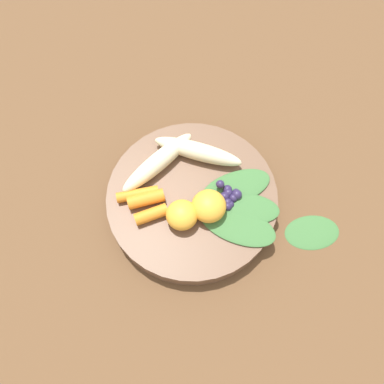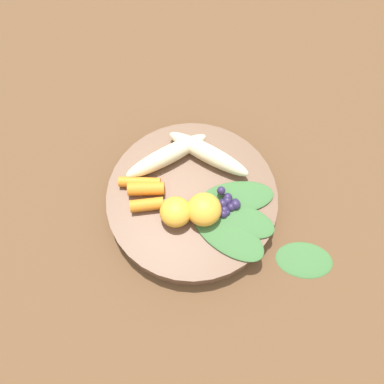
{
  "view_description": "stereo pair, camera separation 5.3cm",
  "coord_description": "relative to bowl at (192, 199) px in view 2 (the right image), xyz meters",
  "views": [
    {
      "loc": [
        0.22,
        0.03,
        0.53
      ],
      "look_at": [
        0.0,
        0.0,
        0.04
      ],
      "focal_mm": 35.32,
      "sensor_mm": 36.0,
      "label": 1
    },
    {
      "loc": [
        0.2,
        0.08,
        0.53
      ],
      "look_at": [
        0.0,
        0.0,
        0.04
      ],
      "focal_mm": 35.32,
      "sensor_mm": 36.0,
      "label": 2
    }
  ],
  "objects": [
    {
      "name": "ground_plane",
      "position": [
        0.0,
        0.0,
        -0.02
      ],
      "size": [
        2.4,
        2.4,
        0.0
      ],
      "primitive_type": "plane",
      "color": "brown"
    },
    {
      "name": "bowl",
      "position": [
        0.0,
        0.0,
        0.0
      ],
      "size": [
        0.25,
        0.25,
        0.03
      ],
      "primitive_type": "cylinder",
      "color": "brown",
      "rests_on": "ground_plane"
    },
    {
      "name": "kale_leaf_stray",
      "position": [
        0.02,
        0.18,
        -0.01
      ],
      "size": [
        0.07,
        0.09,
        0.01
      ],
      "primitive_type": "ellipsoid",
      "rotation": [
        0.0,
        0.0,
        1.84
      ],
      "color": "#3D7038",
      "rests_on": "ground_plane"
    },
    {
      "name": "kale_leaf_rear",
      "position": [
        -0.02,
        0.06,
        0.02
      ],
      "size": [
        0.09,
        0.12,
        0.01
      ],
      "primitive_type": "ellipsoid",
      "rotation": [
        0.0,
        0.0,
        8.36
      ],
      "color": "#3D7038",
      "rests_on": "bowl"
    },
    {
      "name": "orange_segment_far",
      "position": [
        0.04,
        -0.01,
        0.03
      ],
      "size": [
        0.04,
        0.04,
        0.03
      ],
      "primitive_type": "ellipsoid",
      "color": "#F4A833",
      "rests_on": "bowl"
    },
    {
      "name": "banana_peeled_right",
      "position": [
        -0.06,
        0.0,
        0.03
      ],
      "size": [
        0.05,
        0.14,
        0.03
      ],
      "primitive_type": "ellipsoid",
      "rotation": [
        0.0,
        0.0,
        4.54
      ],
      "color": "beige",
      "rests_on": "bowl"
    },
    {
      "name": "blueberry_pile",
      "position": [
        -0.0,
        0.05,
        0.02
      ],
      "size": [
        0.04,
        0.04,
        0.02
      ],
      "color": "#2D234C",
      "rests_on": "bowl"
    },
    {
      "name": "carrot_mid_left",
      "position": [
        0.02,
        -0.06,
        0.02
      ],
      "size": [
        0.04,
        0.05,
        0.02
      ],
      "primitive_type": "cylinder",
      "rotation": [
        0.0,
        1.57,
        5.11
      ],
      "color": "orange",
      "rests_on": "bowl"
    },
    {
      "name": "banana_peeled_left",
      "position": [
        -0.04,
        -0.06,
        0.03
      ],
      "size": [
        0.12,
        0.1,
        0.03
      ],
      "primitive_type": "ellipsoid",
      "rotation": [
        0.0,
        0.0,
        5.62
      ],
      "color": "beige",
      "rests_on": "bowl"
    },
    {
      "name": "kale_leaf_right",
      "position": [
        0.01,
        0.08,
        0.02
      ],
      "size": [
        0.05,
        0.1,
        0.01
      ],
      "primitive_type": "ellipsoid",
      "rotation": [
        0.0,
        0.0,
        7.87
      ],
      "color": "#3D7038",
      "rests_on": "bowl"
    },
    {
      "name": "orange_segment_near",
      "position": [
        0.02,
        0.03,
        0.03
      ],
      "size": [
        0.05,
        0.05,
        0.04
      ],
      "primitive_type": "ellipsoid",
      "color": "#F4A833",
      "rests_on": "bowl"
    },
    {
      "name": "carrot_front",
      "position": [
        0.01,
        -0.08,
        0.02
      ],
      "size": [
        0.03,
        0.06,
        0.01
      ],
      "primitive_type": "cylinder",
      "rotation": [
        0.0,
        1.57,
        5.05
      ],
      "color": "orange",
      "rests_on": "bowl"
    },
    {
      "name": "carrot_mid_right",
      "position": [
        0.04,
        -0.05,
        0.02
      ],
      "size": [
        0.04,
        0.05,
        0.02
      ],
      "primitive_type": "cylinder",
      "rotation": [
        0.0,
        1.57,
        5.21
      ],
      "color": "orange",
      "rests_on": "bowl"
    },
    {
      "name": "kale_leaf_left",
      "position": [
        0.04,
        0.07,
        0.02
      ],
      "size": [
        0.08,
        0.12,
        0.01
      ],
      "primitive_type": "ellipsoid",
      "rotation": [
        0.0,
        0.0,
        7.6
      ],
      "color": "#3D7038",
      "rests_on": "bowl"
    }
  ]
}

